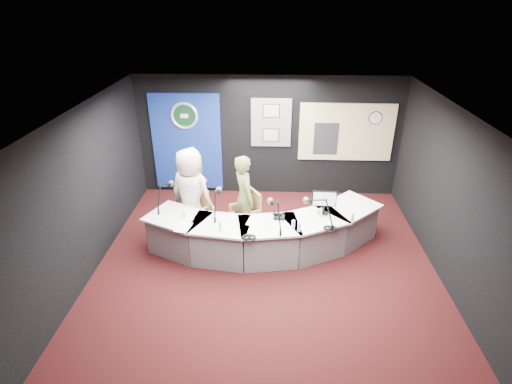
{
  "coord_description": "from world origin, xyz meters",
  "views": [
    {
      "loc": [
        0.07,
        -5.73,
        4.42
      ],
      "look_at": [
        -0.2,
        0.8,
        1.1
      ],
      "focal_mm": 28.0,
      "sensor_mm": 36.0,
      "label": 1
    }
  ],
  "objects_px": {
    "broadcast_desk": "(263,233)",
    "person_man": "(191,194)",
    "armchair_left": "(193,216)",
    "armchair_right": "(245,216)",
    "person_woman": "(244,198)"
  },
  "relations": [
    {
      "from": "armchair_right",
      "to": "person_man",
      "type": "xyz_separation_m",
      "value": [
        -1.03,
        -0.0,
        0.46
      ]
    },
    {
      "from": "armchair_right",
      "to": "person_man",
      "type": "relative_size",
      "value": 0.5
    },
    {
      "from": "broadcast_desk",
      "to": "armchair_right",
      "type": "height_order",
      "value": "armchair_right"
    },
    {
      "from": "broadcast_desk",
      "to": "person_woman",
      "type": "distance_m",
      "value": 0.78
    },
    {
      "from": "person_man",
      "to": "person_woman",
      "type": "relative_size",
      "value": 1.07
    },
    {
      "from": "armchair_right",
      "to": "person_man",
      "type": "distance_m",
      "value": 1.12
    },
    {
      "from": "armchair_left",
      "to": "person_woman",
      "type": "relative_size",
      "value": 0.5
    },
    {
      "from": "person_man",
      "to": "broadcast_desk",
      "type": "bearing_deg",
      "value": -175.81
    },
    {
      "from": "armchair_left",
      "to": "broadcast_desk",
      "type": "bearing_deg",
      "value": 15.87
    },
    {
      "from": "broadcast_desk",
      "to": "person_man",
      "type": "distance_m",
      "value": 1.58
    },
    {
      "from": "person_man",
      "to": "person_woman",
      "type": "bearing_deg",
      "value": -157.07
    },
    {
      "from": "person_man",
      "to": "armchair_right",
      "type": "bearing_deg",
      "value": -157.07
    },
    {
      "from": "person_man",
      "to": "person_woman",
      "type": "distance_m",
      "value": 1.03
    },
    {
      "from": "armchair_left",
      "to": "person_woman",
      "type": "xyz_separation_m",
      "value": [
        1.03,
        0.0,
        0.43
      ]
    },
    {
      "from": "person_woman",
      "to": "armchair_right",
      "type": "bearing_deg",
      "value": -113.26
    }
  ]
}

